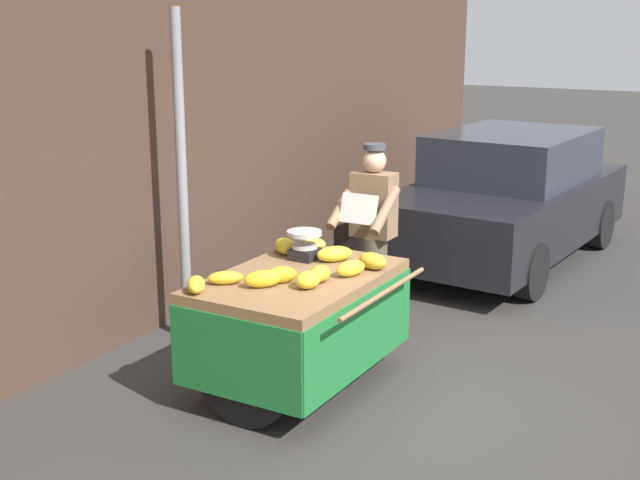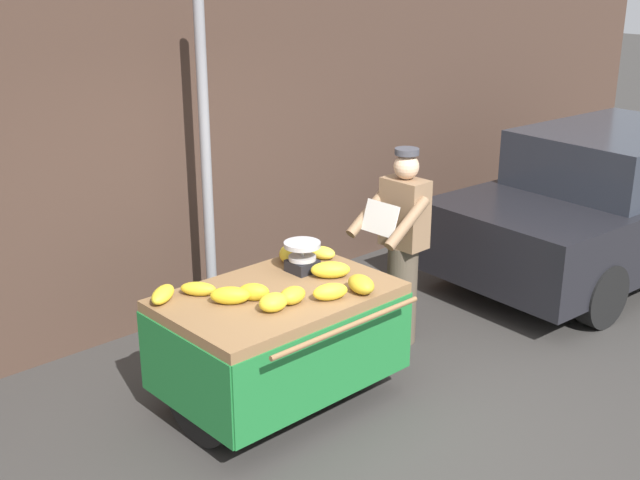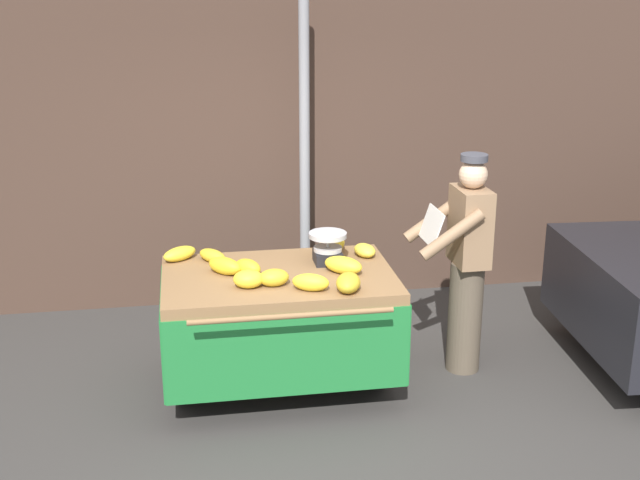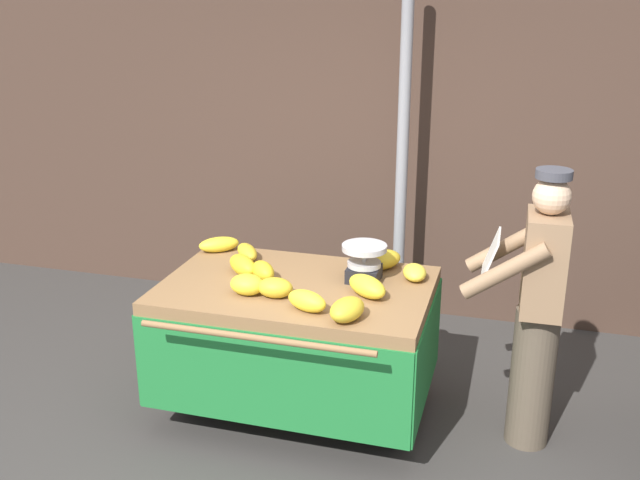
{
  "view_description": "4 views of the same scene",
  "coord_description": "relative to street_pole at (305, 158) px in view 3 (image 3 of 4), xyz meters",
  "views": [
    {
      "loc": [
        -5.26,
        -2.38,
        2.77
      ],
      "look_at": [
        0.16,
        0.76,
        1.13
      ],
      "focal_mm": 47.25,
      "sensor_mm": 36.0,
      "label": 1
    },
    {
      "loc": [
        -3.5,
        -3.31,
        3.19
      ],
      "look_at": [
        0.24,
        0.74,
        1.23
      ],
      "focal_mm": 45.29,
      "sensor_mm": 36.0,
      "label": 2
    },
    {
      "loc": [
        -0.74,
        -4.75,
        2.99
      ],
      "look_at": [
        0.17,
        0.74,
        1.17
      ],
      "focal_mm": 46.62,
      "sensor_mm": 36.0,
      "label": 3
    },
    {
      "loc": [
        1.16,
        -3.14,
        2.64
      ],
      "look_at": [
        0.03,
        0.78,
        1.22
      ],
      "focal_mm": 40.61,
      "sensor_mm": 36.0,
      "label": 4
    }
  ],
  "objects": [
    {
      "name": "ground_plane",
      "position": [
        -0.28,
        -2.2,
        -1.44
      ],
      "size": [
        60.0,
        60.0,
        0.0
      ],
      "primitive_type": "plane",
      "color": "#383533"
    },
    {
      "name": "back_wall",
      "position": [
        -0.28,
        0.51,
        0.74
      ],
      "size": [
        16.0,
        0.24,
        4.36
      ],
      "primitive_type": "cube",
      "color": "#473328",
      "rests_on": "ground"
    },
    {
      "name": "street_pole",
      "position": [
        0.0,
        0.0,
        0.0
      ],
      "size": [
        0.09,
        0.09,
        2.87
      ],
      "primitive_type": "cylinder",
      "color": "gray",
      "rests_on": "ground"
    },
    {
      "name": "banana_cart",
      "position": [
        -0.4,
        -1.41,
        -0.76
      ],
      "size": [
        1.68,
        1.29,
        0.91
      ],
      "color": "olive",
      "rests_on": "ground"
    },
    {
      "name": "weighing_scale",
      "position": [
        -0.01,
        -1.23,
        -0.41
      ],
      "size": [
        0.28,
        0.28,
        0.24
      ],
      "color": "black",
      "rests_on": "banana_cart"
    },
    {
      "name": "banana_bunch_0",
      "position": [
        -0.62,
        -1.4,
        -0.46
      ],
      "size": [
        0.24,
        0.24,
        0.12
      ],
      "primitive_type": "ellipsoid",
      "rotation": [
        0.0,
        0.0,
        0.73
      ],
      "color": "gold",
      "rests_on": "banana_cart"
    },
    {
      "name": "banana_bunch_1",
      "position": [
        -0.85,
        -1.07,
        -0.47
      ],
      "size": [
        0.25,
        0.27,
        0.1
      ],
      "primitive_type": "ellipsoid",
      "rotation": [
        0.0,
        0.0,
        0.67
      ],
      "color": "gold",
      "rests_on": "banana_cart"
    },
    {
      "name": "banana_bunch_2",
      "position": [
        -0.46,
        -1.63,
        -0.46
      ],
      "size": [
        0.22,
        0.17,
        0.12
      ],
      "primitive_type": "ellipsoid",
      "rotation": [
        0.0,
        0.0,
        1.66
      ],
      "color": "gold",
      "rests_on": "banana_cart"
    },
    {
      "name": "banana_bunch_3",
      "position": [
        0.06,
        -1.46,
        -0.46
      ],
      "size": [
        0.32,
        0.3,
        0.12
      ],
      "primitive_type": "ellipsoid",
      "rotation": [
        0.0,
        0.0,
        0.87
      ],
      "color": "yellow",
      "rests_on": "banana_cart"
    },
    {
      "name": "banana_bunch_4",
      "position": [
        0.29,
        -1.13,
        -0.48
      ],
      "size": [
        0.2,
        0.25,
        0.1
      ],
      "primitive_type": "ellipsoid",
      "rotation": [
        0.0,
        0.0,
        0.26
      ],
      "color": "yellow",
      "rests_on": "banana_cart"
    },
    {
      "name": "banana_bunch_5",
      "position": [
        -0.63,
        -1.64,
        -0.46
      ],
      "size": [
        0.22,
        0.18,
        0.12
      ],
      "primitive_type": "ellipsoid",
      "rotation": [
        0.0,
        0.0,
        1.5
      ],
      "color": "yellow",
      "rests_on": "banana_cart"
    },
    {
      "name": "banana_bunch_6",
      "position": [
        0.03,
        -1.82,
        -0.46
      ],
      "size": [
        0.23,
        0.29,
        0.13
      ],
      "primitive_type": "ellipsoid",
      "rotation": [
        0.0,
        0.0,
        2.84
      ],
      "color": "gold",
      "rests_on": "banana_cart"
    },
    {
      "name": "banana_bunch_7",
      "position": [
        -1.09,
        -0.99,
        -0.47
      ],
      "size": [
        0.3,
        0.27,
        0.1
      ],
      "primitive_type": "ellipsoid",
      "rotation": [
        0.0,
        0.0,
        2.2
      ],
      "color": "yellow",
      "rests_on": "banana_cart"
    },
    {
      "name": "banana_bunch_8",
      "position": [
        -0.78,
        -1.34,
        -0.46
      ],
      "size": [
        0.29,
        0.28,
        0.12
      ],
      "primitive_type": "ellipsoid",
      "rotation": [
        0.0,
        0.0,
        0.83
      ],
      "color": "gold",
      "rests_on": "banana_cart"
    },
    {
      "name": "banana_bunch_9",
      "position": [
        0.06,
        -1.0,
        -0.46
      ],
      "size": [
        0.31,
        0.31,
        0.12
      ],
      "primitive_type": "ellipsoid",
      "rotation": [
        0.0,
        0.0,
        2.38
      ],
      "color": "gold",
      "rests_on": "banana_cart"
    },
    {
      "name": "banana_bunch_10",
      "position": [
        -0.22,
        -1.76,
        -0.46
      ],
      "size": [
        0.28,
        0.21,
        0.12
      ],
      "primitive_type": "ellipsoid",
      "rotation": [
        0.0,
        0.0,
        1.19
      ],
      "color": "yellow",
      "rests_on": "banana_cart"
    },
    {
      "name": "vendor_person",
      "position": [
        1.03,
        -1.31,
        -0.56
      ],
      "size": [
        0.59,
        0.52,
        1.71
      ],
      "color": "brown",
      "rests_on": "ground"
    }
  ]
}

